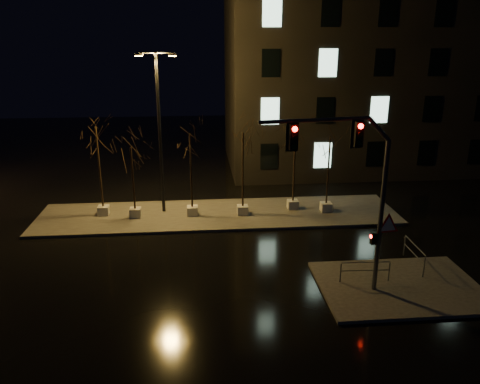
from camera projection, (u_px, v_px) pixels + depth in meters
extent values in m
plane|color=black|center=(225.00, 259.00, 23.25)|extent=(90.00, 90.00, 0.00)
cube|color=#413E3A|center=(219.00, 214.00, 28.90)|extent=(22.00, 5.00, 0.15)
cube|color=#413E3A|center=(399.00, 286.00, 20.56)|extent=(7.00, 5.00, 0.15)
cube|color=black|center=(378.00, 75.00, 39.11)|extent=(25.00, 12.00, 15.00)
cube|color=beige|center=(104.00, 210.00, 28.61)|extent=(0.65, 0.65, 0.55)
cylinder|color=black|center=(99.00, 168.00, 27.75)|extent=(0.11, 0.11, 4.88)
cube|color=beige|center=(135.00, 213.00, 28.24)|extent=(0.65, 0.65, 0.55)
cylinder|color=black|center=(133.00, 179.00, 27.56)|extent=(0.11, 0.11, 3.74)
cube|color=beige|center=(192.00, 211.00, 28.55)|extent=(0.65, 0.65, 0.55)
cylinder|color=black|center=(191.00, 171.00, 27.75)|extent=(0.11, 0.11, 4.49)
cube|color=beige|center=(243.00, 210.00, 28.68)|extent=(0.65, 0.65, 0.55)
cylinder|color=black|center=(243.00, 170.00, 27.88)|extent=(0.11, 0.11, 4.52)
cube|color=beige|center=(293.00, 204.00, 29.61)|extent=(0.65, 0.65, 0.55)
cylinder|color=black|center=(294.00, 167.00, 28.83)|extent=(0.11, 0.11, 4.41)
cube|color=beige|center=(326.00, 207.00, 29.19)|extent=(0.65, 0.65, 0.55)
cylinder|color=black|center=(328.00, 170.00, 28.44)|extent=(0.11, 0.11, 4.20)
cylinder|color=#505357|center=(381.00, 219.00, 19.19)|extent=(0.20, 0.20, 6.52)
cylinder|color=#505357|center=(315.00, 120.00, 17.23)|extent=(4.33, 0.73, 0.15)
cube|color=black|center=(358.00, 134.00, 17.79)|extent=(0.36, 0.28, 0.98)
cube|color=black|center=(293.00, 137.00, 17.24)|extent=(0.36, 0.28, 0.98)
cube|color=black|center=(373.00, 239.00, 19.42)|extent=(0.26, 0.23, 0.49)
cone|color=red|center=(388.00, 226.00, 19.31)|extent=(1.12, 0.18, 1.13)
sphere|color=#FF0C07|center=(390.00, 124.00, 17.96)|extent=(0.20, 0.20, 0.20)
cylinder|color=black|center=(160.00, 136.00, 27.77)|extent=(0.19, 0.19, 9.52)
cylinder|color=black|center=(155.00, 53.00, 26.27)|extent=(2.10, 0.26, 0.10)
cube|color=#FFB132|center=(139.00, 55.00, 26.31)|extent=(0.50, 0.30, 0.19)
cube|color=#FFB132|center=(172.00, 55.00, 26.33)|extent=(0.50, 0.30, 0.19)
cylinder|color=#505357|center=(341.00, 273.00, 20.65)|extent=(0.05, 0.05, 0.89)
cylinder|color=#505357|center=(389.00, 272.00, 20.75)|extent=(0.05, 0.05, 0.89)
cylinder|color=#505357|center=(366.00, 262.00, 20.54)|extent=(2.18, 0.13, 0.04)
cylinder|color=#505357|center=(365.00, 270.00, 20.67)|extent=(2.18, 0.13, 0.04)
cylinder|color=#505357|center=(424.00, 267.00, 21.05)|extent=(0.06, 0.06, 1.01)
cylinder|color=#505357|center=(404.00, 246.00, 23.17)|extent=(0.06, 0.06, 1.01)
cylinder|color=#505357|center=(415.00, 245.00, 21.93)|extent=(0.10, 2.24, 0.04)
cylinder|color=#505357|center=(414.00, 254.00, 22.07)|extent=(0.10, 2.24, 0.04)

